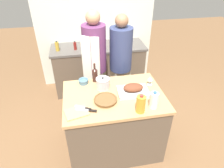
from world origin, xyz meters
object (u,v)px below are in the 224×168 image
at_px(wicker_basket, 106,100).
at_px(mixing_bowl, 83,81).
at_px(condiment_bottle_short, 116,39).
at_px(person_cook_guest, 121,62).
at_px(person_cook_aproned, 95,62).
at_px(wine_glass_left, 150,79).
at_px(wine_bottle_green, 95,74).
at_px(juice_jug, 141,104).
at_px(condiment_bottle_tall, 75,46).
at_px(knife_chef, 87,110).
at_px(cutting_board, 77,112).
at_px(milk_jug, 154,100).
at_px(knife_paring, 84,108).
at_px(roasting_pan, 133,90).
at_px(stock_pot, 103,83).
at_px(condiment_bottle_extra, 57,46).

bearing_deg(wicker_basket, mixing_bowl, 117.36).
distance_m(condiment_bottle_short, person_cook_guest, 0.87).
height_order(wicker_basket, person_cook_aproned, person_cook_aproned).
bearing_deg(wine_glass_left, wine_bottle_green, 162.64).
xyz_separation_m(juice_jug, condiment_bottle_short, (0.13, 2.01, -0.02)).
xyz_separation_m(juice_jug, condiment_bottle_tall, (-0.65, 1.79, -0.02)).
distance_m(knife_chef, person_cook_guest, 1.21).
distance_m(cutting_board, wine_glass_left, 1.05).
height_order(wicker_basket, juice_jug, juice_jug).
distance_m(milk_jug, knife_chef, 0.75).
relative_size(knife_paring, person_cook_aproned, 0.11).
distance_m(mixing_bowl, juice_jug, 0.89).
distance_m(roasting_pan, wine_bottle_green, 0.56).
height_order(roasting_pan, cutting_board, roasting_pan).
distance_m(mixing_bowl, condiment_bottle_short, 1.51).
xyz_separation_m(cutting_board, person_cook_aproned, (0.32, 1.03, 0.06)).
relative_size(mixing_bowl, juice_jug, 0.60).
distance_m(juice_jug, milk_jug, 0.17).
relative_size(roasting_pan, wine_bottle_green, 1.46).
distance_m(cutting_board, milk_jug, 0.86).
height_order(cutting_board, mixing_bowl, mixing_bowl).
distance_m(mixing_bowl, wine_glass_left, 0.88).
relative_size(wicker_basket, mixing_bowl, 2.08).
relative_size(mixing_bowl, milk_jug, 0.63).
bearing_deg(wine_glass_left, person_cook_aproned, 135.67).
distance_m(wine_bottle_green, knife_paring, 0.60).
distance_m(wicker_basket, knife_chef, 0.26).
height_order(wine_glass_left, person_cook_guest, person_cook_guest).
xyz_separation_m(person_cook_aproned, person_cook_guest, (0.40, 0.03, -0.05)).
distance_m(condiment_bottle_short, person_cook_aproned, 1.02).
height_order(knife_chef, person_cook_aproned, person_cook_aproned).
relative_size(wine_glass_left, person_cook_aproned, 0.07).
distance_m(juice_jug, knife_chef, 0.59).
xyz_separation_m(condiment_bottle_short, person_cook_aproned, (-0.50, -0.89, -0.01)).
height_order(stock_pot, person_cook_guest, person_cook_guest).
bearing_deg(condiment_bottle_extra, stock_pot, -64.14).
height_order(knife_chef, condiment_bottle_extra, condiment_bottle_extra).
xyz_separation_m(wine_glass_left, person_cook_guest, (-0.24, 0.66, -0.06)).
bearing_deg(condiment_bottle_extra, cutting_board, -81.15).
xyz_separation_m(juice_jug, condiment_bottle_extra, (-0.95, 1.80, -0.01)).
distance_m(stock_pot, person_cook_aproned, 0.60).
bearing_deg(condiment_bottle_tall, condiment_bottle_short, 16.08).
bearing_deg(roasting_pan, stock_pot, 153.15).
bearing_deg(mixing_bowl, person_cook_aproned, 65.13).
xyz_separation_m(wicker_basket, knife_chef, (-0.23, -0.13, -0.00)).
distance_m(roasting_pan, condiment_bottle_tall, 1.59).
distance_m(wine_bottle_green, condiment_bottle_extra, 1.21).
relative_size(wine_glass_left, knife_chef, 0.51).
relative_size(stock_pot, milk_jug, 0.84).
relative_size(condiment_bottle_tall, person_cook_guest, 0.09).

